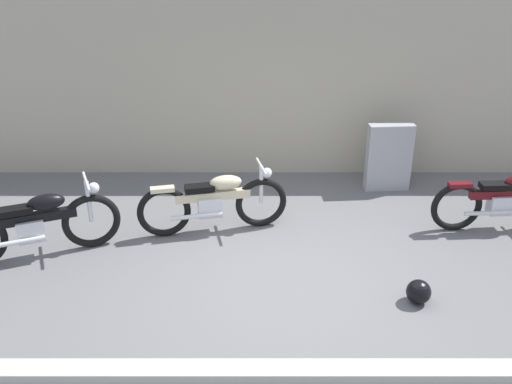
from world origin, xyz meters
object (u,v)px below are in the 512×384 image
helmet (418,292)px  motorcycle_cream (213,202)px  stone_marker (388,157)px  motorcycle_black (34,225)px  motorcycle_maroon (504,200)px

helmet → motorcycle_cream: 2.94m
stone_marker → motorcycle_black: stone_marker is taller
stone_marker → helmet: (-0.26, -3.05, -0.40)m
motorcycle_maroon → motorcycle_black: (-6.22, -0.74, 0.02)m
stone_marker → motorcycle_cream: stone_marker is taller
stone_marker → motorcycle_maroon: stone_marker is taller
helmet → stone_marker: bearing=85.2°
motorcycle_cream → stone_marker: bearing=15.2°
motorcycle_cream → motorcycle_black: motorcycle_black is taller
motorcycle_cream → motorcycle_black: bearing=-175.1°
helmet → motorcycle_black: motorcycle_black is taller
motorcycle_black → motorcycle_maroon: bearing=-14.9°
helmet → motorcycle_maroon: bearing=47.3°
stone_marker → motorcycle_black: bearing=-157.1°
motorcycle_black → stone_marker: bearing=1.2°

